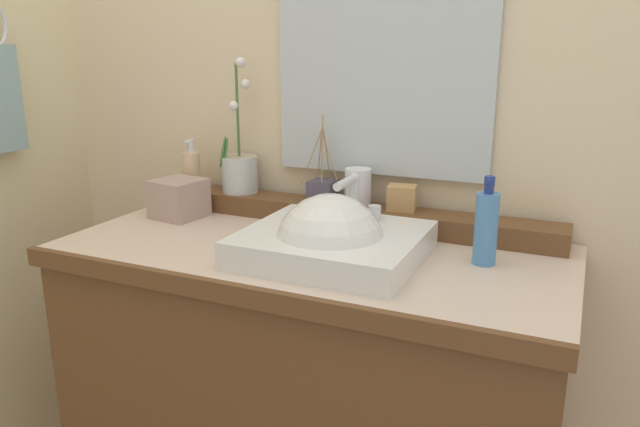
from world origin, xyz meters
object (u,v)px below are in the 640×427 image
lotion_bottle (486,227)px  potted_plant (239,167)px  tumbler_cup (358,187)px  sink_basin (331,247)px  trinket_box (402,198)px  tissue_box (179,198)px  soap_bar (309,210)px  reed_diffuser (323,189)px  soap_dispenser (192,169)px

lotion_bottle → potted_plant: bearing=166.8°
tumbler_cup → sink_basin: bearing=-81.3°
trinket_box → tissue_box: bearing=-176.0°
tumbler_cup → trinket_box: tumbler_cup is taller
soap_bar → reed_diffuser: size_ratio=0.29×
tumbler_cup → trinket_box: 0.13m
soap_dispenser → lotion_bottle: (0.90, -0.15, -0.03)m
reed_diffuser → soap_dispenser: bearing=-175.8°
soap_bar → reed_diffuser: (-0.04, 0.18, 0.01)m
sink_basin → lotion_bottle: size_ratio=1.99×
soap_bar → potted_plant: (-0.31, 0.18, 0.05)m
trinket_box → lotion_bottle: lotion_bottle is taller
soap_bar → lotion_bottle: bearing=0.1°
soap_dispenser → sink_basin: bearing=-24.7°
reed_diffuser → tumbler_cup: bearing=-4.9°
potted_plant → lotion_bottle: size_ratio=1.93×
potted_plant → reed_diffuser: potted_plant is taller
soap_bar → soap_dispenser: size_ratio=0.46×
sink_basin → reed_diffuser: reed_diffuser is taller
lotion_bottle → soap_dispenser: bearing=170.5°
sink_basin → tissue_box: 0.56m
soap_bar → potted_plant: bearing=150.4°
potted_plant → reed_diffuser: bearing=1.2°
soap_bar → lotion_bottle: size_ratio=0.35×
reed_diffuser → sink_basin: bearing=-62.6°
tumbler_cup → reed_diffuser: size_ratio=0.42×
potted_plant → lotion_bottle: (0.75, -0.18, -0.04)m
trinket_box → sink_basin: bearing=-114.1°
potted_plant → trinket_box: 0.50m
tissue_box → potted_plant: bearing=49.6°
soap_bar → lotion_bottle: 0.44m
lotion_bottle → tissue_box: 0.87m
reed_diffuser → trinket_box: size_ratio=3.29×
trinket_box → soap_bar: bearing=-146.1°
soap_dispenser → trinket_box: 0.66m
soap_bar → reed_diffuser: reed_diffuser is taller
tumbler_cup → trinket_box: (0.12, 0.00, -0.02)m
reed_diffuser → trinket_box: 0.23m
sink_basin → soap_dispenser: soap_dispenser is taller
trinket_box → lotion_bottle: (0.25, -0.17, -0.00)m
trinket_box → lotion_bottle: 0.30m
sink_basin → soap_dispenser: (-0.57, 0.26, 0.09)m
sink_basin → lotion_bottle: lotion_bottle is taller
potted_plant → soap_dispenser: (-0.15, -0.03, -0.01)m
sink_basin → trinket_box: size_ratio=5.46×
sink_basin → soap_bar: 0.17m
tissue_box → soap_bar: bearing=-4.8°
lotion_bottle → tissue_box: bearing=177.6°
sink_basin → lotion_bottle: bearing=19.1°
soap_dispenser → lotion_bottle: soap_dispenser is taller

